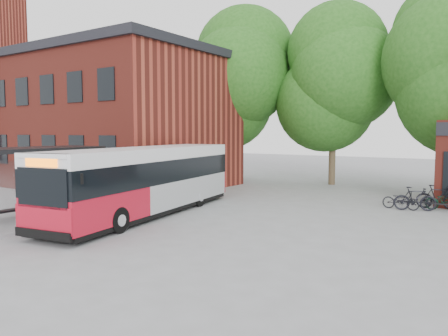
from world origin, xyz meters
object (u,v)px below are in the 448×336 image
Objects in this scene: city_bus at (146,181)px; bicycle_2 at (446,201)px; bicycle_3 at (438,197)px; bicycle_0 at (401,200)px; bicycle_1 at (415,199)px; bus_shelter at (31,184)px.

city_bus reaches higher than bicycle_2.
city_bus is at bearing 123.84° from bicycle_2.
bicycle_2 is at bearing 28.43° from city_bus.
bicycle_0 is at bearing 119.72° from bicycle_3.
bicycle_2 reaches higher than bicycle_0.
city_bus reaches higher than bicycle_0.
bicycle_0 is 0.60m from bicycle_1.
bicycle_1 is at bearing 118.04° from bicycle_2.
bicycle_0 is at bearing 30.94° from city_bus.
bus_shelter is 17.32m from bicycle_3.
bicycle_1 is (9.14, 7.30, -0.88)m from city_bus.
city_bus is 6.93× the size of bicycle_0.
bicycle_1 is at bearing 41.98° from bus_shelter.
bicycle_1 is (0.59, 0.01, 0.11)m from bicycle_0.
bicycle_3 is at bearing 48.58° from bicycle_2.
bus_shelter is at bearing 113.18° from bicycle_1.
bicycle_2 is at bearing -133.46° from bicycle_3.
bicycle_3 reaches higher than bicycle_1.
bicycle_1 is 1.34m from bicycle_2.
city_bus is at bearing 50.88° from bus_shelter.
bicycle_0 is 1.87m from bicycle_2.
bus_shelter is 4.37× the size of bicycle_0.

